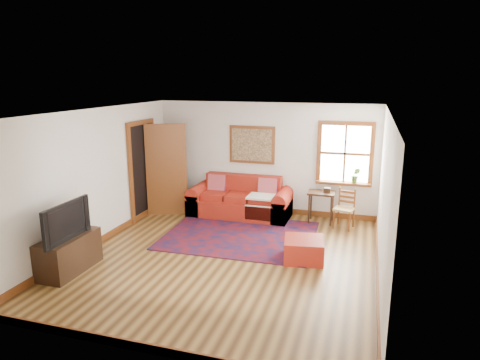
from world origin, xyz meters
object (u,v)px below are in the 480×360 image
(side_table, at_px, (321,198))
(ladder_back_chair, at_px, (345,207))
(red_ottoman, at_px, (304,249))
(red_leather_sofa, at_px, (240,203))
(media_cabinet, at_px, (69,254))

(side_table, xyz_separation_m, ladder_back_chair, (0.51, -0.17, -0.12))
(side_table, bearing_deg, red_ottoman, -91.47)
(red_ottoman, distance_m, ladder_back_chair, 1.97)
(red_leather_sofa, height_order, ladder_back_chair, red_leather_sofa)
(red_leather_sofa, distance_m, red_ottoman, 2.65)
(media_cabinet, bearing_deg, red_ottoman, 23.30)
(red_ottoman, bearing_deg, media_cabinet, -165.77)
(side_table, height_order, ladder_back_chair, ladder_back_chair)
(ladder_back_chair, bearing_deg, red_leather_sofa, 176.57)
(red_leather_sofa, bearing_deg, media_cabinet, -117.02)
(ladder_back_chair, relative_size, media_cabinet, 0.76)
(red_ottoman, bearing_deg, side_table, 79.46)
(red_leather_sofa, relative_size, media_cabinet, 2.09)
(ladder_back_chair, height_order, media_cabinet, ladder_back_chair)
(red_leather_sofa, distance_m, ladder_back_chair, 2.30)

